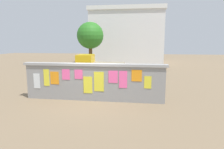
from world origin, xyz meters
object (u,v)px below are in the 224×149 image
object	(u,v)px
auto_rickshaw_truck	(98,67)
person_bystander	(95,73)
person_walking	(112,75)
tree_roadside	(90,36)
bicycle_near	(58,83)
motorcycle	(134,82)

from	to	relation	value
auto_rickshaw_truck	person_bystander	xyz separation A→B (m)	(0.57, -3.46, 0.09)
person_walking	person_bystander	bearing A→B (deg)	147.52
auto_rickshaw_truck	person_bystander	distance (m)	3.51
tree_roadside	person_bystander	bearing A→B (deg)	-73.95
auto_rickshaw_truck	person_walking	xyz separation A→B (m)	(1.72, -4.19, 0.09)
person_walking	person_bystander	world-z (taller)	same
bicycle_near	person_walking	size ratio (longest dim) A/B	1.05
tree_roadside	bicycle_near	bearing A→B (deg)	-87.52
person_walking	tree_roadside	xyz separation A→B (m)	(-3.77, 9.84, 2.46)
auto_rickshaw_truck	motorcycle	distance (m)	4.47
person_walking	tree_roadside	world-z (taller)	tree_roadside
auto_rickshaw_truck	motorcycle	bearing A→B (deg)	-48.83
bicycle_near	tree_roadside	bearing A→B (deg)	92.48
auto_rickshaw_truck	motorcycle	xyz separation A→B (m)	(2.93, -3.35, -0.44)
bicycle_near	person_walking	bearing A→B (deg)	-4.44
motorcycle	person_walking	world-z (taller)	person_walking
motorcycle	person_walking	size ratio (longest dim) A/B	1.16
bicycle_near	person_bystander	distance (m)	2.34
bicycle_near	person_bystander	bearing A→B (deg)	12.08
motorcycle	person_bystander	size ratio (longest dim) A/B	1.16
auto_rickshaw_truck	tree_roadside	xyz separation A→B (m)	(-2.05, 5.65, 2.55)
auto_rickshaw_truck	bicycle_near	bearing A→B (deg)	-112.50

